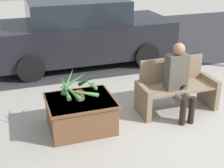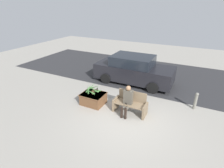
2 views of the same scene
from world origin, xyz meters
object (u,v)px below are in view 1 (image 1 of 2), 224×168
Objects in this scene: parked_car at (81,33)px; potted_plant at (79,87)px; person_seated at (179,78)px; planter_box at (81,113)px; bench at (176,88)px.

potted_plant is at bearing -103.79° from parked_car.
person_seated is 3.38m from parked_car.
bench is at bearing 4.08° from planter_box.
bench is 1.83m from potted_plant.
bench is at bearing -71.75° from parked_car.
potted_plant is 3.28m from parked_car.
planter_box is at bearing 177.83° from person_seated.
parked_car is (-0.93, 3.25, 0.08)m from person_seated.
bench is 1.80m from planter_box.
parked_car is at bearing 76.21° from potted_plant.
potted_plant is 0.15× the size of parked_car.
parked_car is at bearing 108.25° from bench.
planter_box is 3.31m from parked_car.
person_seated reaches higher than bench.
person_seated reaches higher than planter_box.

